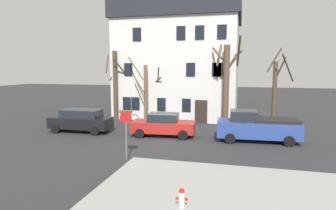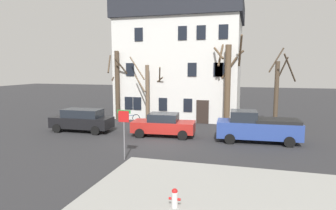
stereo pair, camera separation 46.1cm
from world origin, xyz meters
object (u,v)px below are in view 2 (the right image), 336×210
tree_bare_far (228,81)px  car_red_sedan (163,125)px  tree_bare_end (277,90)px  pickup_truck_blue (257,127)px  tree_bare_mid (148,91)px  street_sign_pole (124,125)px  fire_hydrant (175,198)px  building_main (182,60)px  car_black_wagon (82,120)px  tree_bare_near (117,84)px  bicycle_leaning (131,118)px

tree_bare_far → car_red_sedan: tree_bare_far is taller
tree_bare_end → pickup_truck_blue: tree_bare_end is taller
tree_bare_mid → car_red_sedan: bearing=-59.1°
tree_bare_end → street_sign_pole: (-8.66, -11.70, -1.18)m
tree_bare_far → street_sign_pole: bearing=-113.1°
pickup_truck_blue → fire_hydrant: bearing=-105.5°
tree_bare_end → building_main: bearing=155.7°
pickup_truck_blue → street_sign_pole: 9.23m
car_black_wagon → tree_bare_far: bearing=26.0°
tree_bare_far → pickup_truck_blue: bearing=-64.3°
tree_bare_mid → pickup_truck_blue: bearing=-27.2°
tree_bare_far → tree_bare_mid: bearing=-179.7°
building_main → car_red_sedan: (0.93, -9.95, -4.92)m
tree_bare_near → pickup_truck_blue: tree_bare_near is taller
tree_bare_far → tree_bare_end: bearing=11.5°
tree_bare_mid → tree_bare_far: (7.15, 0.04, 0.96)m
building_main → pickup_truck_blue: bearing=-52.9°
tree_bare_near → tree_bare_mid: tree_bare_near is taller
fire_hydrant → street_sign_pole: bearing=130.1°
tree_bare_near → bicycle_leaning: size_ratio=3.75×
pickup_truck_blue → tree_bare_far: bearing=115.7°
building_main → tree_bare_end: size_ratio=1.84×
tree_bare_end → fire_hydrant: bearing=-105.7°
tree_bare_near → street_sign_pole: bearing=-63.0°
street_sign_pole → building_main: bearing=91.7°
tree_bare_mid → tree_bare_end: tree_bare_end is taller
fire_hydrant → street_sign_pole: street_sign_pole is taller
car_black_wagon → bicycle_leaning: 5.33m
car_black_wagon → street_sign_pole: bearing=-42.7°
car_red_sedan → street_sign_pole: (-0.47, -5.87, 1.07)m
car_red_sedan → building_main: bearing=95.3°
bicycle_leaning → fire_hydrant: bearing=-62.1°
car_black_wagon → bicycle_leaning: car_black_wagon is taller
building_main → pickup_truck_blue: building_main is taller
tree_bare_end → pickup_truck_blue: bearing=-106.0°
tree_bare_far → car_red_sedan: size_ratio=1.63×
car_red_sedan → fire_hydrant: 11.24m
building_main → fire_hydrant: 21.74m
building_main → tree_bare_end: 10.36m
fire_hydrant → tree_bare_end: bearing=74.3°
tree_bare_mid → bicycle_leaning: bearing=-169.2°
building_main → tree_bare_end: bearing=-24.3°
tree_bare_far → bicycle_leaning: (-8.73, -0.35, -3.49)m
tree_bare_end → bicycle_leaning: size_ratio=3.82×
tree_bare_far → fire_hydrant: size_ratio=11.03×
tree_bare_mid → pickup_truck_blue: size_ratio=1.08×
pickup_truck_blue → bicycle_leaning: (-11.10, 4.59, -0.65)m
tree_bare_mid → tree_bare_end: size_ratio=0.90×
tree_bare_mid → tree_bare_far: size_ratio=0.79×
tree_bare_far → bicycle_leaning: size_ratio=4.35×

